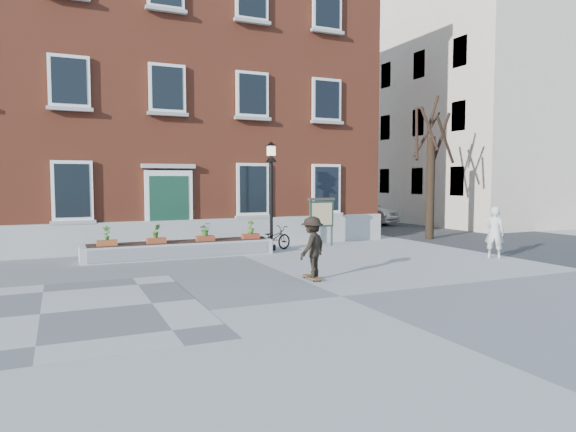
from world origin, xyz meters
name	(u,v)px	position (x,y,z in m)	size (l,w,h in m)	color
ground	(341,296)	(0.00, 0.00, 0.00)	(100.00, 100.00, 0.00)	gray
checker_patch	(40,314)	(-6.00, 1.00, 0.01)	(6.00, 6.00, 0.01)	#575659
bicycle	(273,239)	(1.41, 7.40, 0.44)	(0.58, 1.67, 0.88)	black
parked_car	(361,212)	(10.40, 15.73, 0.70)	(1.49, 4.26, 1.40)	#B7BABC
bystander	(494,232)	(7.33, 2.78, 0.85)	(0.62, 0.41, 1.70)	silver
brick_building	(145,95)	(-2.00, 13.98, 6.30)	(18.40, 10.85, 12.60)	brown
planter_assembly	(180,248)	(-1.99, 7.18, 0.31)	(6.20, 1.12, 1.15)	beige
bare_tree	(431,175)	(9.01, 8.01, 2.79)	(1.83, 1.83, 6.16)	black
side_street	(423,117)	(17.99, 19.78, 7.02)	(15.20, 36.00, 14.50)	#38383B
lamp_post	(271,180)	(1.41, 7.54, 2.54)	(0.40, 0.40, 3.93)	black
notice_board	(322,214)	(3.60, 7.77, 1.26)	(1.10, 0.16, 1.87)	#1B3725
skateboarder	(312,247)	(0.27, 1.96, 0.84)	(1.15, 1.03, 1.62)	brown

